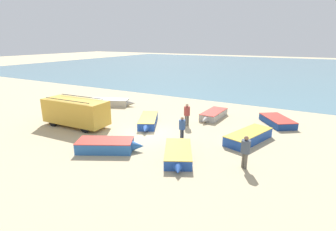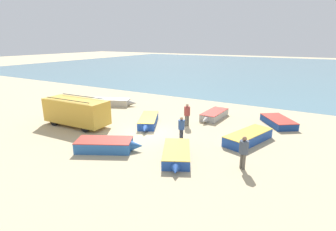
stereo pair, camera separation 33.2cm
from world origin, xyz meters
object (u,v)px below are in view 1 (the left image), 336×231
at_px(fisherman_0, 245,149).
at_px(fisherman_2, 182,126).
at_px(fishing_rowboat_5, 111,102).
at_px(fisherman_1, 187,113).
at_px(parked_van, 75,112).
at_px(fishing_rowboat_0, 148,121).
at_px(fishing_rowboat_1, 213,115).
at_px(fishing_rowboat_2, 108,145).
at_px(fishing_rowboat_4, 178,154).
at_px(fishing_rowboat_3, 250,136).
at_px(fishing_rowboat_6, 277,121).

distance_m(fisherman_0, fisherman_2, 5.00).
relative_size(fishing_rowboat_5, fisherman_1, 2.69).
distance_m(parked_van, fishing_rowboat_0, 5.63).
bearing_deg(fishing_rowboat_1, fishing_rowboat_2, -16.03).
xyz_separation_m(fishing_rowboat_0, fisherman_0, (8.41, -3.63, 0.77)).
distance_m(fishing_rowboat_4, fisherman_1, 6.05).
height_order(fishing_rowboat_1, fisherman_1, fisherman_1).
xyz_separation_m(fishing_rowboat_5, fisherman_1, (9.58, -2.17, 0.73)).
height_order(fishing_rowboat_0, fisherman_2, fisherman_2).
distance_m(fisherman_0, fisherman_1, 7.45).
relative_size(fishing_rowboat_0, fishing_rowboat_4, 1.09).
bearing_deg(fishing_rowboat_3, fishing_rowboat_5, 96.58).
bearing_deg(fisherman_1, fishing_rowboat_3, -142.47).
xyz_separation_m(fishing_rowboat_3, fisherman_1, (-5.01, 0.78, 0.74)).
bearing_deg(fishing_rowboat_3, parked_van, 123.40).
bearing_deg(fishing_rowboat_2, fishing_rowboat_6, 24.52).
xyz_separation_m(fisherman_1, fisherman_2, (1.02, -2.92, -0.09)).
relative_size(fishing_rowboat_5, fisherman_0, 2.67).
xyz_separation_m(fishing_rowboat_3, fisherman_0, (0.61, -4.10, 0.74)).
bearing_deg(parked_van, fishing_rowboat_5, -74.38).
height_order(fishing_rowboat_3, fishing_rowboat_4, fishing_rowboat_3).
relative_size(parked_van, fisherman_1, 3.05).
height_order(fishing_rowboat_4, fisherman_2, fisherman_2).
xyz_separation_m(fishing_rowboat_6, fisherman_1, (-6.08, -3.93, 0.79)).
relative_size(fishing_rowboat_3, fisherman_2, 2.94).
bearing_deg(fisherman_2, fishing_rowboat_1, 100.01).
relative_size(fishing_rowboat_6, fisherman_1, 2.08).
relative_size(parked_van, fishing_rowboat_6, 1.47).
height_order(parked_van, fisherman_2, parked_van).
bearing_deg(fishing_rowboat_0, fishing_rowboat_3, 66.45).
distance_m(fishing_rowboat_0, fisherman_1, 3.15).
bearing_deg(fishing_rowboat_3, fishing_rowboat_1, 64.02).
xyz_separation_m(fishing_rowboat_4, fishing_rowboat_6, (3.98, 9.55, -0.02)).
relative_size(fishing_rowboat_3, fisherman_0, 2.67).
xyz_separation_m(fishing_rowboat_0, fishing_rowboat_6, (8.87, 5.19, -0.03)).
relative_size(fishing_rowboat_0, fishing_rowboat_5, 0.89).
distance_m(fishing_rowboat_0, fishing_rowboat_5, 7.60).
height_order(fishing_rowboat_1, fishing_rowboat_4, fishing_rowboat_1).
height_order(fishing_rowboat_2, fisherman_1, fisherman_1).
distance_m(parked_van, fisherman_0, 13.14).
bearing_deg(fisherman_1, fisherman_0, -174.59).
distance_m(fishing_rowboat_4, fisherman_2, 2.98).
relative_size(fishing_rowboat_0, fishing_rowboat_1, 1.07).
bearing_deg(fisherman_0, fisherman_2, 101.06).
relative_size(fishing_rowboat_2, fishing_rowboat_3, 0.85).
height_order(fishing_rowboat_0, fishing_rowboat_1, fishing_rowboat_0).
xyz_separation_m(fishing_rowboat_0, fisherman_2, (3.81, -1.67, 0.67)).
bearing_deg(fishing_rowboat_2, fisherman_1, 44.40).
relative_size(parked_van, fishing_rowboat_5, 1.14).
xyz_separation_m(fishing_rowboat_1, fisherman_1, (-1.08, -3.01, 0.77)).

